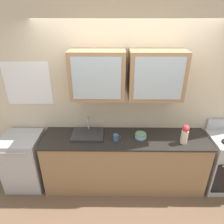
% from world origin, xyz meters
% --- Properties ---
extents(ground_plane, '(10.00, 10.00, 0.00)m').
position_xyz_m(ground_plane, '(0.00, 0.00, 0.00)').
color(ground_plane, brown).
extents(back_wall_unit, '(4.22, 0.49, 2.72)m').
position_xyz_m(back_wall_unit, '(-0.00, 0.29, 1.47)').
color(back_wall_unit, beige).
rests_on(back_wall_unit, ground_plane).
extents(counter, '(2.47, 0.60, 0.89)m').
position_xyz_m(counter, '(0.00, 0.00, 0.45)').
color(counter, '#93704C').
rests_on(counter, ground_plane).
extents(sink_faucet, '(0.47, 0.35, 0.25)m').
position_xyz_m(sink_faucet, '(-0.56, 0.06, 0.91)').
color(sink_faucet, '#2D2D30').
rests_on(sink_faucet, counter).
extents(bowl_stack, '(0.17, 0.17, 0.07)m').
position_xyz_m(bowl_stack, '(0.23, 0.01, 0.93)').
color(bowl_stack, '#8CB7E0').
rests_on(bowl_stack, counter).
extents(vase, '(0.10, 0.10, 0.29)m').
position_xyz_m(vase, '(0.82, -0.11, 1.04)').
color(vase, beige).
rests_on(vase, counter).
extents(cup_near_sink, '(0.11, 0.07, 0.10)m').
position_xyz_m(cup_near_sink, '(-0.14, -0.06, 0.94)').
color(cup_near_sink, '#38608C').
rests_on(cup_near_sink, counter).
extents(dishwasher, '(0.57, 0.59, 0.89)m').
position_xyz_m(dishwasher, '(-1.58, -0.00, 0.45)').
color(dishwasher, '#ADAFB5').
rests_on(dishwasher, ground_plane).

